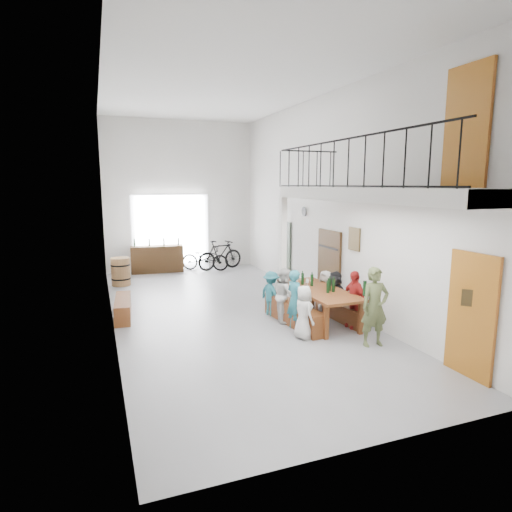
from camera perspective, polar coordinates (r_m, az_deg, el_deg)
name	(u,v)px	position (r m, az deg, el deg)	size (l,w,h in m)	color
floor	(228,312)	(10.90, -3.75, -7.45)	(12.00, 12.00, 0.00)	slate
room_walls	(226,169)	(10.43, -3.97, 11.56)	(12.00, 12.00, 12.00)	silver
gateway_portal	(171,233)	(16.24, -11.28, 3.05)	(2.80, 0.08, 2.80)	white
right_wall_decor	(365,248)	(10.02, 14.31, 0.98)	(0.07, 8.28, 5.07)	#925414
balcony	(374,196)	(8.48, 15.49, 7.71)	(1.52, 5.62, 4.00)	white
tasting_table	(319,293)	(10.03, 8.38, -4.85)	(1.04, 2.47, 0.79)	brown
bench_inner	(293,314)	(9.92, 5.01, -7.68)	(0.35, 2.19, 0.50)	brown
bench_wall	(340,312)	(10.37, 11.12, -7.30)	(0.24, 1.82, 0.42)	brown
tableware	(315,281)	(10.10, 7.89, -3.37)	(0.55, 1.21, 0.35)	black
side_bench	(123,308)	(10.90, -17.31, -6.63)	(0.36, 1.63, 0.46)	brown
oak_barrel	(121,272)	(14.25, -17.59, -1.99)	(0.60, 0.60, 0.89)	brown
serving_counter	(157,259)	(16.00, -13.03, -0.40)	(1.85, 0.51, 0.98)	#3C2710
counter_bottles	(157,242)	(15.91, -13.12, 1.83)	(1.60, 0.25, 0.28)	black
guest_left_a	(304,312)	(8.98, 6.38, -7.47)	(0.55, 0.36, 1.13)	beige
guest_left_b	(295,300)	(9.51, 5.21, -5.81)	(0.49, 0.32, 1.34)	#236874
guest_left_c	(285,295)	(10.02, 3.88, -5.21)	(0.62, 0.48, 1.27)	beige
guest_left_d	(271,293)	(10.51, 2.04, -4.99)	(0.71, 0.41, 1.09)	#236874
guest_right_a	(354,299)	(9.83, 12.91, -5.64)	(0.76, 0.32, 1.30)	#A21D1B
guest_right_b	(335,295)	(10.46, 10.45, -5.08)	(1.06, 0.34, 1.14)	black
guest_right_c	(325,292)	(10.83, 9.20, -4.73)	(0.52, 0.34, 1.07)	beige
host_standing	(375,307)	(8.81, 15.56, -6.55)	(0.58, 0.38, 1.59)	#4C5731
potted_plant	(305,291)	(12.23, 6.58, -4.70)	(0.34, 0.29, 0.38)	#194A1A
bicycle_near	(205,258)	(16.06, -6.82, -0.26)	(0.62, 1.78, 0.93)	black
bicycle_far	(220,255)	(16.14, -4.81, 0.14)	(0.52, 1.85, 1.11)	black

